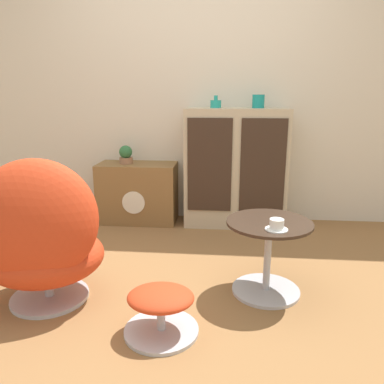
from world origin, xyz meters
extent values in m
plane|color=olive|center=(0.00, 0.00, 0.00)|extent=(12.00, 12.00, 0.00)
cube|color=beige|center=(0.00, 1.60, 1.30)|extent=(6.40, 0.06, 2.60)
cube|color=tan|center=(0.39, 1.39, 0.55)|extent=(0.93, 0.36, 1.09)
cube|color=#332319|center=(0.16, 1.21, 0.60)|extent=(0.39, 0.01, 0.83)
cube|color=#332319|center=(0.62, 1.21, 0.60)|extent=(0.39, 0.01, 0.83)
cube|color=brown|center=(-0.54, 1.39, 0.29)|extent=(0.74, 0.37, 0.57)
cylinder|color=beige|center=(-0.54, 1.20, 0.24)|extent=(0.21, 0.01, 0.21)
cylinder|color=#B7B7BC|center=(-0.75, -0.08, 0.01)|extent=(0.46, 0.46, 0.02)
cylinder|color=#B7B7BC|center=(-0.75, -0.08, 0.07)|extent=(0.06, 0.06, 0.09)
ellipsoid|color=red|center=(-0.75, -0.08, 0.28)|extent=(0.79, 0.71, 0.32)
ellipsoid|color=red|center=(-0.73, -0.21, 0.55)|extent=(0.76, 0.56, 0.73)
cylinder|color=#B7B7BC|center=(-0.01, -0.35, 0.01)|extent=(0.39, 0.39, 0.02)
cylinder|color=#B7B7BC|center=(-0.01, -0.35, 0.09)|extent=(0.04, 0.04, 0.14)
ellipsoid|color=red|center=(-0.01, -0.35, 0.20)|extent=(0.35, 0.30, 0.09)
cylinder|color=#B7B7BC|center=(0.57, 0.12, 0.01)|extent=(0.43, 0.43, 0.02)
cylinder|color=#B7B7BC|center=(0.57, 0.12, 0.24)|extent=(0.04, 0.04, 0.43)
cylinder|color=#332319|center=(0.57, 0.12, 0.46)|extent=(0.52, 0.52, 0.02)
cylinder|color=teal|center=(0.20, 1.39, 1.13)|extent=(0.10, 0.10, 0.07)
cylinder|color=teal|center=(0.20, 1.39, 1.18)|extent=(0.03, 0.03, 0.04)
cylinder|color=teal|center=(0.57, 1.39, 1.15)|extent=(0.11, 0.11, 0.12)
cylinder|color=#996B4C|center=(-0.65, 1.39, 0.60)|extent=(0.13, 0.13, 0.06)
sphere|color=#2D6638|center=(-0.65, 1.39, 0.68)|extent=(0.12, 0.12, 0.12)
cylinder|color=white|center=(0.60, -0.02, 0.48)|extent=(0.13, 0.13, 0.01)
cylinder|color=white|center=(0.60, -0.02, 0.50)|extent=(0.08, 0.08, 0.06)
camera|label=1|loc=(0.31, -2.05, 1.23)|focal=35.00mm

